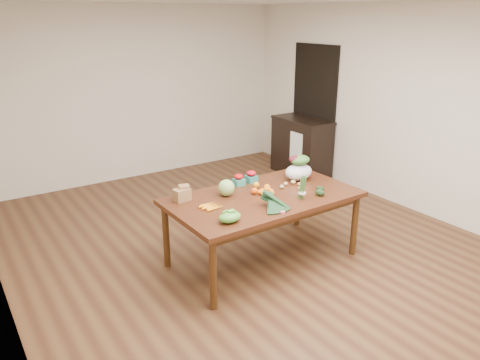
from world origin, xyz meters
TOP-DOWN VIEW (x-y plane):
  - floor at (0.00, 0.00)m, footprint 6.00×6.00m
  - room_walls at (0.00, 0.00)m, footprint 5.02×6.02m
  - dining_table at (-0.05, -0.44)m, footprint 2.00×1.13m
  - doorway_dark at (2.48, 1.60)m, footprint 0.02×1.00m
  - cabinet at (2.22, 1.57)m, footprint 0.52×1.02m
  - dish_towel at (1.96, 1.40)m, footprint 0.02×0.28m
  - paper_bag at (-0.82, -0.10)m, footprint 0.22×0.18m
  - cabbage at (-0.37, -0.23)m, footprint 0.17×0.17m
  - strawberry_basket_a at (-0.08, -0.03)m, footprint 0.11×0.11m
  - strawberry_basket_b at (0.09, -0.03)m, footprint 0.12×0.12m
  - orange_a at (-0.10, -0.36)m, footprint 0.07×0.07m
  - orange_b at (0.02, -0.22)m, footprint 0.07×0.07m
  - orange_c at (0.07, -0.35)m, footprint 0.07×0.07m
  - mandarin_cluster at (0.01, -0.42)m, footprint 0.18×0.18m
  - carrots at (-0.66, -0.42)m, footprint 0.22×0.19m
  - snap_pea_bag at (-0.69, -0.80)m, footprint 0.22×0.16m
  - kale_bunch at (-0.17, -0.82)m, footprint 0.33×0.41m
  - asparagus_bundle at (0.23, -0.73)m, footprint 0.08×0.12m
  - potato_a at (0.24, -0.39)m, footprint 0.05×0.05m
  - potato_b at (0.38, -0.52)m, footprint 0.05×0.04m
  - potato_c at (0.44, -0.34)m, footprint 0.06×0.05m
  - potato_d at (0.34, -0.33)m, footprint 0.05×0.04m
  - potato_e at (0.46, -0.42)m, footprint 0.04×0.04m
  - avocado_a at (0.44, -0.77)m, footprint 0.10×0.12m
  - avocado_b at (0.52, -0.68)m, footprint 0.09×0.11m
  - salad_bag at (0.58, -0.26)m, footprint 0.34×0.26m

SIDE VIEW (x-z plane):
  - floor at x=0.00m, z-range 0.00..0.00m
  - dining_table at x=-0.05m, z-range 0.00..0.75m
  - cabinet at x=2.22m, z-range 0.00..0.94m
  - dish_towel at x=1.96m, z-range 0.33..0.78m
  - carrots at x=-0.66m, z-range 0.75..0.78m
  - potato_e at x=0.46m, z-range 0.75..0.79m
  - potato_b at x=0.38m, z-range 0.75..0.79m
  - potato_d at x=0.34m, z-range 0.75..0.79m
  - potato_a at x=0.24m, z-range 0.75..0.79m
  - potato_c at x=0.44m, z-range 0.75..0.80m
  - avocado_b at x=0.52m, z-range 0.75..0.81m
  - orange_b at x=0.02m, z-range 0.75..0.82m
  - orange_a at x=-0.10m, z-range 0.75..0.82m
  - avocado_a at x=0.44m, z-range 0.75..0.82m
  - orange_c at x=0.07m, z-range 0.75..0.82m
  - mandarin_cluster at x=0.01m, z-range 0.75..0.83m
  - snap_pea_bag at x=-0.69m, z-range 0.75..0.85m
  - strawberry_basket_a at x=-0.08m, z-range 0.75..0.85m
  - strawberry_basket_b at x=0.09m, z-range 0.75..0.85m
  - paper_bag at x=-0.82m, z-range 0.75..0.90m
  - kale_bunch at x=-0.17m, z-range 0.75..0.91m
  - cabbage at x=-0.37m, z-range 0.75..0.92m
  - asparagus_bundle at x=0.23m, z-range 0.75..1.00m
  - salad_bag at x=0.58m, z-range 0.75..1.01m
  - doorway_dark at x=2.48m, z-range 0.00..2.10m
  - room_walls at x=0.00m, z-range 0.00..2.70m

